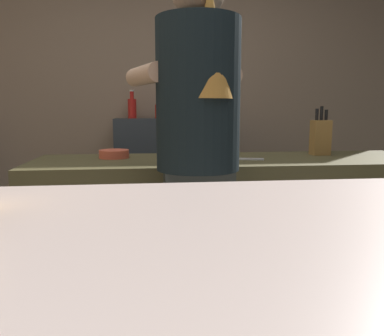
{
  "coord_description": "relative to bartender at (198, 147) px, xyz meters",
  "views": [
    {
      "loc": [
        -0.1,
        -1.42,
        1.15
      ],
      "look_at": [
        -0.02,
        -0.75,
        1.04
      ],
      "focal_mm": 36.27,
      "sensor_mm": 36.0,
      "label": 1
    }
  ],
  "objects": [
    {
      "name": "bottle_olive_oil",
      "position": [
        0.17,
        1.73,
        0.16
      ],
      "size": [
        0.06,
        0.06,
        0.23
      ],
      "color": "#C7C184",
      "rests_on": "back_shelf"
    },
    {
      "name": "back_shelf",
      "position": [
        -0.05,
        1.77,
        -0.46
      ],
      "size": [
        0.86,
        0.36,
        1.07
      ],
      "primitive_type": "cube",
      "color": "#30363C",
      "rests_on": "ground"
    },
    {
      "name": "chefs_knife",
      "position": [
        0.28,
        0.4,
        -0.11
      ],
      "size": [
        0.24,
        0.09,
        0.01
      ],
      "primitive_type": "cube",
      "rotation": [
        0.0,
        0.0,
        -0.25
      ],
      "color": "silver",
      "rests_on": "prep_counter"
    },
    {
      "name": "knife_block",
      "position": [
        0.79,
        0.56,
        -0.01
      ],
      "size": [
        0.1,
        0.08,
        0.28
      ],
      "color": "olive",
      "rests_on": "prep_counter"
    },
    {
      "name": "bartender",
      "position": [
        0.0,
        0.0,
        0.0
      ],
      "size": [
        0.5,
        0.55,
        1.72
      ],
      "rotation": [
        0.0,
        0.0,
        1.88
      ],
      "color": "#2D322E",
      "rests_on": "ground"
    },
    {
      "name": "wall_back",
      "position": [
        -0.11,
        2.05,
        0.36
      ],
      "size": [
        5.2,
        0.1,
        2.7
      ],
      "primitive_type": "cube",
      "color": "gray",
      "rests_on": "ground"
    },
    {
      "name": "bottle_hot_sauce",
      "position": [
        -0.33,
        1.86,
        0.17
      ],
      "size": [
        0.07,
        0.07,
        0.24
      ],
      "color": "red",
      "rests_on": "back_shelf"
    },
    {
      "name": "mixing_bowl",
      "position": [
        -0.39,
        0.55,
        -0.09
      ],
      "size": [
        0.16,
        0.16,
        0.04
      ],
      "primitive_type": "cylinder",
      "color": "#CC543A",
      "rests_on": "prep_counter"
    },
    {
      "name": "prep_counter",
      "position": [
        0.24,
        0.45,
        -0.55
      ],
      "size": [
        2.1,
        0.6,
        0.88
      ],
      "primitive_type": "cube",
      "color": "#474126",
      "rests_on": "ground"
    },
    {
      "name": "bottle_vinegar",
      "position": [
        -0.1,
        1.78,
        0.14
      ],
      "size": [
        0.07,
        0.07,
        0.18
      ],
      "color": "red",
      "rests_on": "back_shelf"
    }
  ]
}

